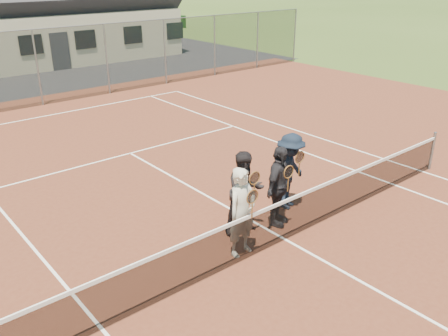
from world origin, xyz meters
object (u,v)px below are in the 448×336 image
at_px(player_d, 290,171).
at_px(player_b, 245,193).
at_px(player_a, 242,212).
at_px(tennis_net, 286,218).
at_px(player_c, 278,187).

bearing_deg(player_d, player_b, -173.55).
bearing_deg(player_a, player_d, 19.50).
height_order(tennis_net, player_c, player_c).
bearing_deg(tennis_net, player_d, 41.11).
xyz_separation_m(player_a, player_d, (2.13, 0.76, -0.00)).
relative_size(player_b, player_c, 1.00).
height_order(player_b, player_c, same).
bearing_deg(player_d, player_c, -153.13).
distance_m(tennis_net, player_d, 1.54).
height_order(tennis_net, player_d, player_d).
relative_size(tennis_net, player_a, 6.49).
height_order(tennis_net, player_b, player_b).
xyz_separation_m(player_a, player_b, (0.60, 0.58, -0.00)).
distance_m(player_c, player_d, 0.88).
xyz_separation_m(player_c, player_d, (0.79, 0.40, -0.00)).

